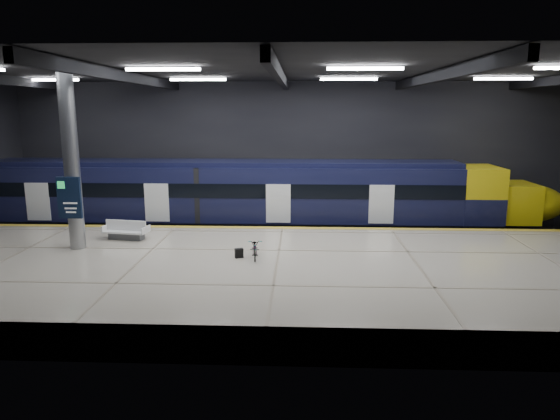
{
  "coord_description": "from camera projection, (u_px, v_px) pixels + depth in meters",
  "views": [
    {
      "loc": [
        0.84,
        -19.8,
        6.5
      ],
      "look_at": [
        -0.07,
        1.5,
        2.2
      ],
      "focal_mm": 32.0,
      "sensor_mm": 36.0,
      "label": 1
    }
  ],
  "objects": [
    {
      "name": "rails",
      "position": [
        284.0,
        235.0,
        26.08
      ],
      "size": [
        30.0,
        1.52,
        0.16
      ],
      "color": "gray",
      "rests_on": "ground"
    },
    {
      "name": "train",
      "position": [
        256.0,
        197.0,
        25.75
      ],
      "size": [
        29.4,
        2.84,
        3.79
      ],
      "color": "black",
      "rests_on": "ground"
    },
    {
      "name": "info_column",
      "position": [
        71.0,
        164.0,
        19.15
      ],
      "size": [
        0.9,
        0.78,
        6.9
      ],
      "color": "#9EA0A5",
      "rests_on": "platform"
    },
    {
      "name": "safety_strip",
      "position": [
        283.0,
        228.0,
        23.18
      ],
      "size": [
        30.0,
        0.4,
        0.01
      ],
      "primitive_type": "cube",
      "color": "gold",
      "rests_on": "platform"
    },
    {
      "name": "pannier_bag",
      "position": [
        239.0,
        253.0,
        18.49
      ],
      "size": [
        0.34,
        0.28,
        0.35
      ],
      "primitive_type": "cube",
      "rotation": [
        0.0,
        0.0,
        0.37
      ],
      "color": "black",
      "rests_on": "platform"
    },
    {
      "name": "bicycle",
      "position": [
        255.0,
        248.0,
        18.43
      ],
      "size": [
        0.64,
        1.46,
        0.75
      ],
      "primitive_type": "imported",
      "rotation": [
        0.0,
        0.0,
        0.1
      ],
      "color": "#99999E",
      "rests_on": "platform"
    },
    {
      "name": "ground",
      "position": [
        280.0,
        269.0,
        20.71
      ],
      "size": [
        30.0,
        30.0,
        0.0
      ],
      "primitive_type": "plane",
      "color": "black",
      "rests_on": "ground"
    },
    {
      "name": "platform",
      "position": [
        277.0,
        276.0,
        18.15
      ],
      "size": [
        30.0,
        11.0,
        1.1
      ],
      "primitive_type": "cube",
      "color": "#BBB29F",
      "rests_on": "ground"
    },
    {
      "name": "room_shell",
      "position": [
        280.0,
        130.0,
        19.58
      ],
      "size": [
        30.1,
        16.1,
        8.05
      ],
      "color": "black",
      "rests_on": "ground"
    },
    {
      "name": "bench",
      "position": [
        126.0,
        233.0,
        21.11
      ],
      "size": [
        1.96,
        1.06,
        0.82
      ],
      "rotation": [
        0.0,
        0.0,
        -0.16
      ],
      "color": "#595B60",
      "rests_on": "platform"
    }
  ]
}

